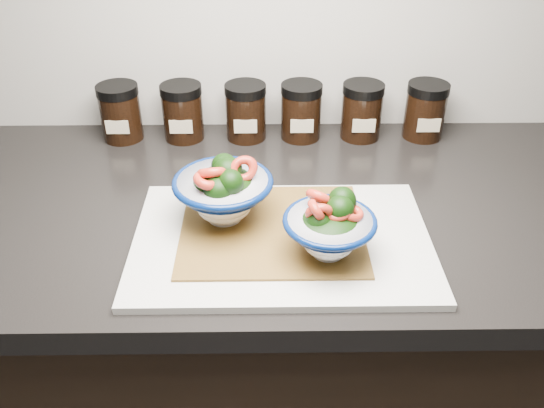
{
  "coord_description": "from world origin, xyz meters",
  "views": [
    {
      "loc": [
        0.01,
        0.63,
        1.44
      ],
      "look_at": [
        0.02,
        1.35,
        0.96
      ],
      "focal_mm": 38.0,
      "sensor_mm": 36.0,
      "label": 1
    }
  ],
  "objects_px": {
    "bowl_left": "(223,191)",
    "spice_jar_d": "(301,111)",
    "spice_jar_c": "(246,112)",
    "spice_jar_f": "(425,111)",
    "spice_jar_b": "(183,112)",
    "cutting_board": "(282,241)",
    "bowl_right": "(330,228)",
    "spice_jar_e": "(362,111)",
    "spice_jar_a": "(120,112)"
  },
  "relations": [
    {
      "from": "spice_jar_f",
      "to": "spice_jar_d",
      "type": "bearing_deg",
      "value": 180.0
    },
    {
      "from": "cutting_board",
      "to": "spice_jar_b",
      "type": "height_order",
      "value": "spice_jar_b"
    },
    {
      "from": "spice_jar_c",
      "to": "cutting_board",
      "type": "bearing_deg",
      "value": -80.11
    },
    {
      "from": "spice_jar_b",
      "to": "spice_jar_f",
      "type": "distance_m",
      "value": 0.48
    },
    {
      "from": "bowl_left",
      "to": "spice_jar_d",
      "type": "height_order",
      "value": "bowl_left"
    },
    {
      "from": "bowl_left",
      "to": "cutting_board",
      "type": "bearing_deg",
      "value": -27.95
    },
    {
      "from": "bowl_right",
      "to": "spice_jar_c",
      "type": "height_order",
      "value": "bowl_right"
    },
    {
      "from": "cutting_board",
      "to": "spice_jar_d",
      "type": "xyz_separation_m",
      "value": [
        0.05,
        0.36,
        0.05
      ]
    },
    {
      "from": "spice_jar_b",
      "to": "spice_jar_d",
      "type": "height_order",
      "value": "same"
    },
    {
      "from": "cutting_board",
      "to": "spice_jar_d",
      "type": "distance_m",
      "value": 0.37
    },
    {
      "from": "spice_jar_e",
      "to": "spice_jar_f",
      "type": "height_order",
      "value": "same"
    },
    {
      "from": "cutting_board",
      "to": "spice_jar_c",
      "type": "xyz_separation_m",
      "value": [
        -0.06,
        0.36,
        0.05
      ]
    },
    {
      "from": "spice_jar_b",
      "to": "spice_jar_e",
      "type": "relative_size",
      "value": 1.0
    },
    {
      "from": "bowl_right",
      "to": "cutting_board",
      "type": "bearing_deg",
      "value": 147.79
    },
    {
      "from": "cutting_board",
      "to": "bowl_left",
      "type": "xyz_separation_m",
      "value": [
        -0.09,
        0.05,
        0.06
      ]
    },
    {
      "from": "bowl_left",
      "to": "spice_jar_e",
      "type": "bearing_deg",
      "value": 50.31
    },
    {
      "from": "spice_jar_a",
      "to": "spice_jar_d",
      "type": "xyz_separation_m",
      "value": [
        0.36,
        0.0,
        0.0
      ]
    },
    {
      "from": "bowl_right",
      "to": "spice_jar_d",
      "type": "relative_size",
      "value": 1.19
    },
    {
      "from": "cutting_board",
      "to": "spice_jar_b",
      "type": "xyz_separation_m",
      "value": [
        -0.19,
        0.36,
        0.05
      ]
    },
    {
      "from": "spice_jar_c",
      "to": "spice_jar_f",
      "type": "relative_size",
      "value": 1.0
    },
    {
      "from": "bowl_left",
      "to": "spice_jar_f",
      "type": "height_order",
      "value": "bowl_left"
    },
    {
      "from": "bowl_left",
      "to": "spice_jar_e",
      "type": "height_order",
      "value": "bowl_left"
    },
    {
      "from": "spice_jar_c",
      "to": "spice_jar_d",
      "type": "xyz_separation_m",
      "value": [
        0.11,
        0.0,
        0.0
      ]
    },
    {
      "from": "cutting_board",
      "to": "spice_jar_c",
      "type": "height_order",
      "value": "spice_jar_c"
    },
    {
      "from": "spice_jar_b",
      "to": "spice_jar_c",
      "type": "relative_size",
      "value": 1.0
    },
    {
      "from": "bowl_right",
      "to": "bowl_left",
      "type": "bearing_deg",
      "value": 150.19
    },
    {
      "from": "spice_jar_c",
      "to": "spice_jar_d",
      "type": "distance_m",
      "value": 0.11
    },
    {
      "from": "spice_jar_d",
      "to": "spice_jar_f",
      "type": "bearing_deg",
      "value": 0.0
    },
    {
      "from": "bowl_left",
      "to": "bowl_right",
      "type": "distance_m",
      "value": 0.18
    },
    {
      "from": "bowl_left",
      "to": "spice_jar_c",
      "type": "bearing_deg",
      "value": 85.09
    },
    {
      "from": "spice_jar_e",
      "to": "bowl_right",
      "type": "bearing_deg",
      "value": -104.46
    },
    {
      "from": "bowl_left",
      "to": "spice_jar_b",
      "type": "distance_m",
      "value": 0.33
    },
    {
      "from": "cutting_board",
      "to": "spice_jar_b",
      "type": "bearing_deg",
      "value": 117.71
    },
    {
      "from": "spice_jar_d",
      "to": "spice_jar_e",
      "type": "height_order",
      "value": "same"
    },
    {
      "from": "bowl_left",
      "to": "spice_jar_b",
      "type": "height_order",
      "value": "bowl_left"
    },
    {
      "from": "spice_jar_d",
      "to": "spice_jar_c",
      "type": "bearing_deg",
      "value": 180.0
    },
    {
      "from": "spice_jar_b",
      "to": "spice_jar_e",
      "type": "bearing_deg",
      "value": 0.0
    },
    {
      "from": "spice_jar_c",
      "to": "spice_jar_f",
      "type": "distance_m",
      "value": 0.36
    },
    {
      "from": "bowl_right",
      "to": "spice_jar_c",
      "type": "relative_size",
      "value": 1.19
    },
    {
      "from": "bowl_right",
      "to": "spice_jar_f",
      "type": "height_order",
      "value": "bowl_right"
    },
    {
      "from": "spice_jar_b",
      "to": "spice_jar_f",
      "type": "bearing_deg",
      "value": 0.0
    },
    {
      "from": "cutting_board",
      "to": "spice_jar_c",
      "type": "distance_m",
      "value": 0.37
    },
    {
      "from": "bowl_left",
      "to": "spice_jar_e",
      "type": "distance_m",
      "value": 0.4
    },
    {
      "from": "spice_jar_d",
      "to": "spice_jar_f",
      "type": "height_order",
      "value": "same"
    },
    {
      "from": "spice_jar_f",
      "to": "spice_jar_b",
      "type": "bearing_deg",
      "value": 180.0
    },
    {
      "from": "cutting_board",
      "to": "spice_jar_a",
      "type": "relative_size",
      "value": 3.98
    },
    {
      "from": "spice_jar_a",
      "to": "spice_jar_c",
      "type": "distance_m",
      "value": 0.25
    },
    {
      "from": "bowl_left",
      "to": "spice_jar_b",
      "type": "relative_size",
      "value": 1.38
    },
    {
      "from": "bowl_right",
      "to": "spice_jar_e",
      "type": "xyz_separation_m",
      "value": [
        0.1,
        0.4,
        -0.0
      ]
    },
    {
      "from": "bowl_left",
      "to": "spice_jar_d",
      "type": "relative_size",
      "value": 1.38
    }
  ]
}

